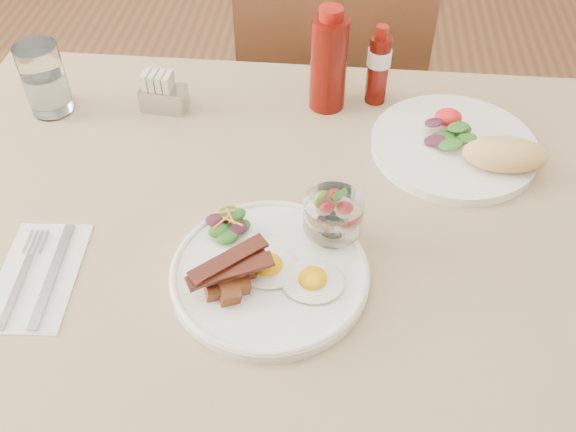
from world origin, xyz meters
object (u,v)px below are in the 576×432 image
at_px(fruit_cup, 333,215).
at_px(ketchup_bottle, 329,62).
at_px(water_glass, 46,83).
at_px(chair_far, 330,96).
at_px(second_plate, 466,147).
at_px(hot_sauce_bottle, 378,66).
at_px(main_plate, 270,274).
at_px(sugar_caddy, 162,94).
at_px(table, 315,260).

xyz_separation_m(fruit_cup, ketchup_bottle, (-0.03, 0.35, 0.03)).
relative_size(ketchup_bottle, water_glass, 1.48).
xyz_separation_m(chair_far, second_plate, (0.24, -0.48, 0.25)).
xyz_separation_m(chair_far, water_glass, (-0.50, -0.42, 0.28)).
relative_size(fruit_cup, water_glass, 0.66).
distance_m(fruit_cup, hot_sauce_bottle, 0.38).
distance_m(main_plate, water_glass, 0.57).
distance_m(fruit_cup, sugar_caddy, 0.45).
bearing_deg(hot_sauce_bottle, main_plate, -108.24).
relative_size(chair_far, main_plate, 3.32).
bearing_deg(sugar_caddy, fruit_cup, -38.32).
distance_m(chair_far, hot_sauce_bottle, 0.46).
height_order(chair_far, ketchup_bottle, ketchup_bottle).
height_order(main_plate, fruit_cup, fruit_cup).
xyz_separation_m(fruit_cup, second_plate, (0.22, 0.23, -0.04)).
distance_m(table, fruit_cup, 0.16).
bearing_deg(chair_far, water_glass, -140.22).
bearing_deg(chair_far, hot_sauce_bottle, -75.11).
height_order(table, main_plate, main_plate).
bearing_deg(second_plate, chair_far, 116.55).
xyz_separation_m(table, second_plate, (0.24, 0.18, 0.11)).
xyz_separation_m(sugar_caddy, water_glass, (-0.20, -0.02, 0.03)).
bearing_deg(water_glass, second_plate, -4.81).
xyz_separation_m(main_plate, hot_sauce_bottle, (0.15, 0.45, 0.07)).
bearing_deg(hot_sauce_bottle, chair_far, 104.89).
distance_m(sugar_caddy, water_glass, 0.21).
bearing_deg(hot_sauce_bottle, table, -105.02).
xyz_separation_m(table, water_glass, (-0.50, 0.24, 0.15)).
bearing_deg(second_plate, hot_sauce_bottle, 135.71).
bearing_deg(water_glass, sugar_caddy, 6.35).
xyz_separation_m(second_plate, hot_sauce_bottle, (-0.15, 0.15, 0.06)).
xyz_separation_m(second_plate, ketchup_bottle, (-0.24, 0.12, 0.07)).
xyz_separation_m(main_plate, second_plate, (0.30, 0.30, 0.01)).
bearing_deg(main_plate, ketchup_bottle, 82.23).
xyz_separation_m(table, ketchup_bottle, (-0.00, 0.31, 0.18)).
height_order(main_plate, second_plate, second_plate).
xyz_separation_m(hot_sauce_bottle, water_glass, (-0.59, -0.09, -0.02)).
bearing_deg(ketchup_bottle, second_plate, -27.31).
xyz_separation_m(chair_far, main_plate, (-0.06, -0.78, 0.24)).
distance_m(main_plate, sugar_caddy, 0.45).
height_order(table, sugar_caddy, sugar_caddy).
bearing_deg(hot_sauce_bottle, sugar_caddy, -170.79).
height_order(table, ketchup_bottle, ketchup_bottle).
distance_m(main_plate, hot_sauce_bottle, 0.47).
height_order(chair_far, main_plate, chair_far).
xyz_separation_m(main_plate, water_glass, (-0.44, 0.36, 0.05)).
xyz_separation_m(fruit_cup, water_glass, (-0.53, 0.29, -0.01)).
relative_size(second_plate, sugar_caddy, 3.37).
bearing_deg(ketchup_bottle, sugar_caddy, -172.49).
distance_m(table, ketchup_bottle, 0.36).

